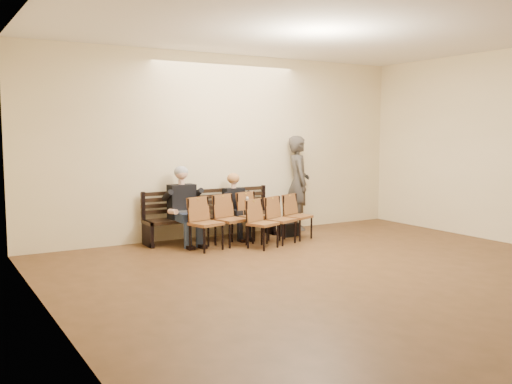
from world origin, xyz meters
TOP-DOWN VIEW (x-y plane):
  - ground at (0.00, 0.00)m, footprint 10.00×10.00m
  - room_walls at (0.00, 0.79)m, footprint 8.02×10.01m
  - bench at (-0.49, 4.65)m, footprint 2.60×0.90m
  - seated_man at (-1.10, 4.53)m, footprint 0.59×0.81m
  - seated_woman at (-0.03, 4.53)m, footprint 0.47×0.66m
  - laptop at (-1.10, 4.40)m, footprint 0.38×0.31m
  - water_bottle at (0.07, 4.28)m, footprint 0.08×0.08m
  - bag at (0.96, 4.21)m, footprint 0.38×0.29m
  - passerby at (1.55, 4.75)m, footprint 0.81×0.96m
  - chair_row_front at (-0.44, 3.98)m, footprint 1.71×0.91m
  - chair_row_back at (0.42, 3.67)m, footprint 1.60×0.98m

SIDE VIEW (x-z plane):
  - ground at x=0.00m, z-range 0.00..0.00m
  - bag at x=0.96m, z-range 0.00..0.26m
  - bench at x=-0.49m, z-range 0.00..0.45m
  - chair_row_back at x=0.42m, z-range 0.00..0.85m
  - chair_row_front at x=-0.44m, z-range 0.00..0.91m
  - seated_woman at x=-0.03m, z-range 0.00..1.10m
  - water_bottle at x=0.07m, z-range 0.45..0.70m
  - laptop at x=-1.10m, z-range 0.45..0.71m
  - seated_man at x=-1.10m, z-range 0.00..1.41m
  - passerby at x=1.55m, z-range 0.00..2.23m
  - room_walls at x=0.00m, z-range 0.78..4.29m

